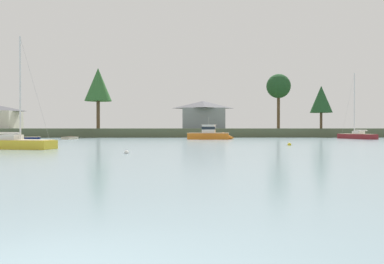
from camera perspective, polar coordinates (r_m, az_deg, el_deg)
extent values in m
cube|color=#4C563D|center=(96.32, -2.38, 0.02)|extent=(223.52, 46.32, 1.70)
cube|color=orange|center=(61.58, 2.39, -0.86)|extent=(6.68, 2.99, 1.60)
cone|color=orange|center=(61.37, 5.39, -0.86)|extent=(2.06, 2.07, 1.82)
cube|color=silver|center=(61.56, 2.39, -0.14)|extent=(6.82, 3.09, 0.05)
cube|color=silver|center=(61.55, 2.47, 0.47)|extent=(2.28, 1.91, 1.25)
cube|color=#19232D|center=(61.55, 2.47, 0.58)|extent=(2.33, 1.95, 0.45)
cube|color=beige|center=(61.55, 2.47, 1.07)|extent=(2.56, 2.21, 0.06)
cylinder|color=silver|center=(61.56, 2.47, 1.66)|extent=(0.03, 0.03, 1.20)
cube|color=beige|center=(64.94, -17.48, -0.91)|extent=(1.97, 3.35, 0.53)
cube|color=brown|center=(64.94, -17.48, -0.68)|extent=(2.10, 3.50, 0.05)
cube|color=tan|center=(64.94, -17.48, -0.72)|extent=(1.14, 0.33, 0.03)
cube|color=navy|center=(65.84, -22.69, -0.91)|extent=(3.24, 2.24, 0.54)
cube|color=#C6B289|center=(65.84, -22.69, -0.68)|extent=(3.38, 2.38, 0.05)
cube|color=tan|center=(65.84, -22.69, -0.71)|extent=(0.47, 0.97, 0.03)
cube|color=gold|center=(36.43, -24.57, -2.08)|extent=(7.23, 3.67, 1.26)
cube|color=#CCB78E|center=(36.41, -24.57, -1.06)|extent=(6.77, 3.33, 0.04)
cube|color=silver|center=(36.61, -25.00, -0.69)|extent=(1.80, 1.64, 0.42)
cylinder|color=silver|center=(36.22, -23.90, 5.92)|extent=(0.14, 0.14, 8.78)
cylinder|color=silver|center=(36.91, -25.60, -0.21)|extent=(2.72, 0.79, 0.11)
cylinder|color=silver|center=(36.91, -25.60, -0.13)|extent=(2.46, 0.75, 0.14)
cylinder|color=#999999|center=(35.41, -22.09, 6.01)|extent=(2.71, 0.70, 8.73)
cube|color=maroon|center=(69.33, 23.02, -0.84)|extent=(3.91, 7.62, 1.35)
cube|color=#CCB78E|center=(69.32, 23.02, -0.26)|extent=(3.57, 7.13, 0.04)
cube|color=silver|center=(69.04, 23.22, -0.07)|extent=(1.61, 1.90, 0.44)
cylinder|color=silver|center=(69.88, 22.72, 3.89)|extent=(0.15, 0.15, 10.07)
cylinder|color=silver|center=(68.65, 23.51, 0.20)|extent=(0.96, 2.87, 0.12)
cylinder|color=silver|center=(68.64, 23.51, 0.24)|extent=(0.90, 2.59, 0.14)
cylinder|color=#999999|center=(71.00, 21.94, 3.82)|extent=(0.87, 2.85, 10.02)
sphere|color=white|center=(27.28, -9.59, -3.02)|extent=(0.33, 0.33, 0.33)
torus|color=#333338|center=(27.26, -9.59, -2.59)|extent=(0.12, 0.12, 0.02)
sphere|color=yellow|center=(40.93, 14.10, -1.82)|extent=(0.39, 0.39, 0.39)
torus|color=#333338|center=(40.92, 14.10, -1.49)|extent=(0.12, 0.12, 0.02)
cylinder|color=brown|center=(78.30, -13.61, 3.71)|extent=(0.66, 0.66, 8.74)
cone|color=#2D602D|center=(78.65, -13.61, 6.79)|extent=(5.26, 5.26, 6.43)
cylinder|color=brown|center=(81.15, 18.42, 2.34)|extent=(0.49, 0.49, 5.22)
cone|color=#1E4723|center=(81.32, 18.43, 4.60)|extent=(4.36, 4.36, 5.33)
cylinder|color=brown|center=(94.19, 12.57, 3.17)|extent=(0.69, 0.69, 8.73)
sphere|color=#1E4723|center=(94.62, 12.58, 6.59)|extent=(5.70, 5.70, 5.70)
cube|color=gray|center=(104.48, 1.64, 2.01)|extent=(11.08, 8.74, 5.38)
pyramid|color=#47474C|center=(104.64, 1.64, 4.03)|extent=(11.97, 9.44, 1.99)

